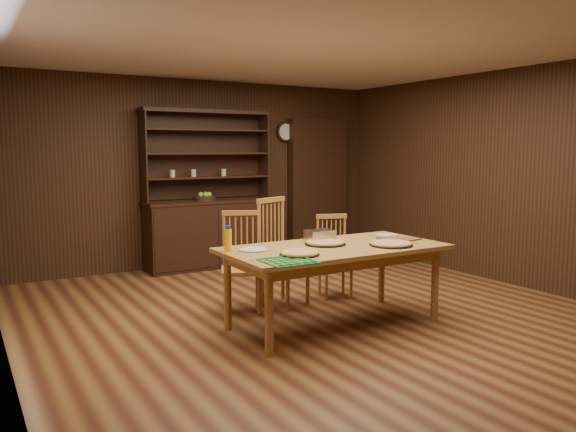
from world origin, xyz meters
TOP-DOWN VIEW (x-y plane):
  - floor at (0.00, 0.00)m, footprint 6.00×6.00m
  - room_shell at (0.00, 0.00)m, footprint 6.00×6.00m
  - china_hutch at (-0.00, 2.75)m, footprint 1.84×0.52m
  - doorway at (1.90, 2.90)m, footprint 1.00×0.18m
  - wall_clock at (1.35, 2.96)m, footprint 0.30×0.05m
  - dining_table at (-0.05, -0.30)m, footprint 2.05×1.03m
  - chair_left at (-0.56, 0.60)m, footprint 0.54×0.53m
  - chair_center at (-0.13, 0.60)m, footprint 0.60×0.59m
  - chair_right at (0.58, 0.59)m, footprint 0.46×0.45m
  - pizza_left at (-0.56, -0.51)m, footprint 0.34×0.34m
  - pizza_right at (0.42, -0.54)m, footprint 0.40×0.40m
  - pizza_center at (-0.07, -0.18)m, footprint 0.39×0.39m
  - cooling_rack at (-0.78, -0.70)m, footprint 0.40×0.40m
  - plate_left at (-0.79, -0.11)m, footprint 0.28×0.28m
  - plate_right at (0.77, -0.07)m, footprint 0.24×0.24m
  - foil_dish at (0.01, 0.03)m, footprint 0.28×0.21m
  - juice_bottle at (-1.00, -0.03)m, footprint 0.07×0.07m
  - pot_holder_a at (0.80, -0.36)m, footprint 0.22×0.22m
  - pot_holder_b at (0.67, -0.25)m, footprint 0.23×0.23m
  - fruit_bowl at (-0.10, 2.69)m, footprint 0.31×0.31m

SIDE VIEW (x-z plane):
  - floor at x=0.00m, z-range 0.00..0.00m
  - chair_right at x=0.58m, z-range 0.02..0.94m
  - chair_left at x=-0.56m, z-range 0.03..1.05m
  - china_hutch at x=0.00m, z-range -0.49..1.68m
  - chair_center at x=-0.13m, z-range 0.04..1.17m
  - dining_table at x=-0.05m, z-range 0.30..1.05m
  - pot_holder_a at x=0.80m, z-range 0.75..0.76m
  - pot_holder_b at x=0.67m, z-range 0.75..0.77m
  - cooling_rack at x=-0.78m, z-range 0.75..0.77m
  - plate_left at x=-0.79m, z-range 0.75..0.77m
  - plate_right at x=0.77m, z-range 0.75..0.77m
  - pizza_center at x=-0.07m, z-range 0.75..0.79m
  - pizza_right at x=0.42m, z-range 0.75..0.79m
  - pizza_left at x=-0.56m, z-range 0.75..0.79m
  - foil_dish at x=0.01m, z-range 0.75..0.86m
  - juice_bottle at x=-1.00m, z-range 0.74..0.97m
  - fruit_bowl at x=-0.10m, z-range 0.92..1.04m
  - doorway at x=1.90m, z-range 0.00..2.10m
  - room_shell at x=0.00m, z-range -1.42..4.58m
  - wall_clock at x=1.35m, z-range 1.75..2.05m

